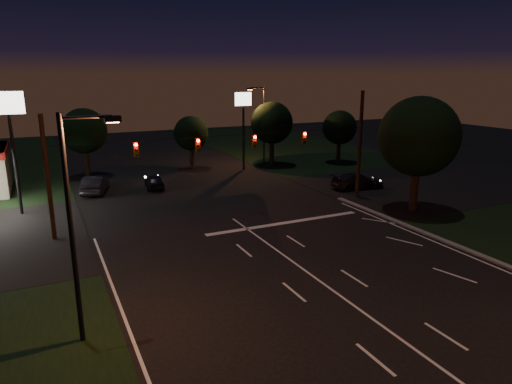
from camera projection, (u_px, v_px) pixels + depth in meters
ground at (349, 302)px, 21.22m from camera, size 140.00×140.00×0.00m
cross_street_right at (418, 185)px, 43.53m from camera, size 20.00×16.00×0.02m
center_line at (453, 377)px, 15.97m from camera, size 0.14×40.00×0.01m
stop_bar at (285, 223)px, 32.51m from camera, size 12.00×0.50×0.01m
utility_pole_right at (357, 197)px, 39.32m from camera, size 0.30×0.30×9.00m
utility_pole_left at (55, 239)px, 29.31m from camera, size 0.28×0.28×8.00m
signal_span at (227, 142)px, 32.91m from camera, size 24.00×0.40×1.56m
pole_sign_left_near at (10, 121)px, 32.84m from camera, size 2.20×0.30×9.10m
pole_sign_right at (243, 113)px, 49.19m from camera, size 1.80×0.30×8.40m
street_light_left at (77, 214)px, 16.96m from camera, size 2.20×0.35×9.00m
street_light_right_far at (262, 119)px, 52.54m from camera, size 2.20×0.35×9.00m
tree_right_near at (417, 137)px, 34.31m from camera, size 6.00×6.00×8.76m
tree_far_b at (84, 131)px, 46.54m from camera, size 4.60×4.60×6.98m
tree_far_c at (191, 134)px, 50.41m from camera, size 3.80×3.80×5.86m
tree_far_d at (271, 123)px, 52.21m from camera, size 4.80×4.80×7.30m
tree_far_e at (339, 128)px, 53.96m from camera, size 4.00×4.00×6.18m
car_oncoming_a at (154, 181)px, 42.19m from camera, size 1.95×3.97×1.30m
car_oncoming_b at (95, 184)px, 40.59m from camera, size 3.03×5.10×1.59m
car_cross at (358, 181)px, 42.03m from camera, size 5.20×2.63×1.45m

